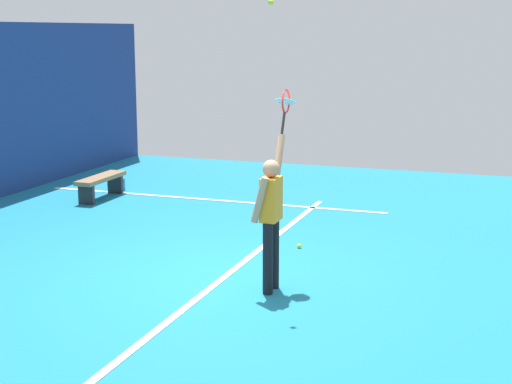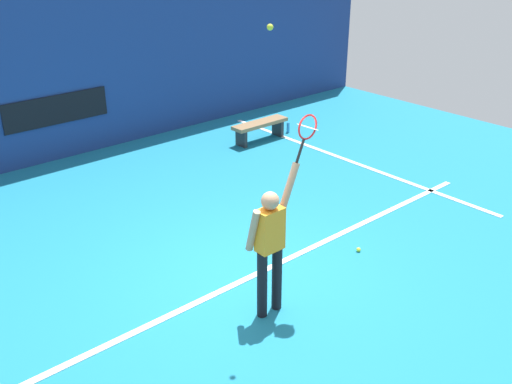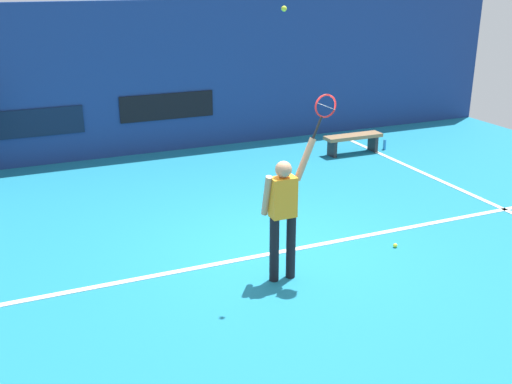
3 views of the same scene
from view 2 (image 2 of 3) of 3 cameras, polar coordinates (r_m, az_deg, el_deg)
name	(u,v)px [view 2 (image 2 of 3)]	position (r m, az deg, el deg)	size (l,w,h in m)	color
ground_plane	(246,275)	(8.44, -1.02, -8.01)	(18.00, 18.00, 0.00)	teal
back_wall	(49,77)	(12.70, -19.35, 10.41)	(18.00, 0.20, 3.41)	navy
sponsor_banner_center	(57,110)	(12.76, -18.73, 7.54)	(2.20, 0.03, 0.60)	black
court_baseline	(250,277)	(8.38, -0.59, -8.25)	(10.00, 0.10, 0.01)	white
court_sideline	(345,159)	(12.52, 8.60, 3.14)	(0.10, 7.00, 0.01)	white
tennis_player	(270,243)	(7.19, 1.36, -4.92)	(0.71, 0.31, 1.96)	black
tennis_racket	(307,130)	(7.01, 4.93, 6.01)	(0.41, 0.27, 0.62)	black
tennis_ball	(270,27)	(6.30, 1.37, 15.65)	(0.07, 0.07, 0.07)	#CCE033
court_bench	(260,127)	(13.36, 0.39, 6.35)	(1.40, 0.36, 0.45)	olive
water_bottle	(288,127)	(14.00, 3.12, 6.25)	(0.07, 0.07, 0.24)	#338CD8
spare_ball	(359,250)	(9.10, 9.89, -5.51)	(0.07, 0.07, 0.07)	#CCE033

